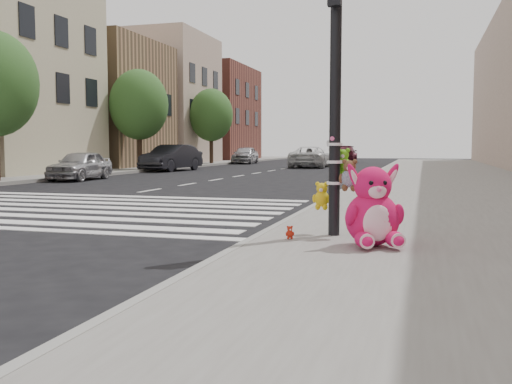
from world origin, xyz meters
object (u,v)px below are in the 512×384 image
at_px(pink_bunny, 373,212).
at_px(red_teddy, 290,232).
at_px(car_silver_far, 80,165).
at_px(signal_pole, 337,125).
at_px(car_dark_far, 172,158).
at_px(car_white_near, 310,157).

height_order(pink_bunny, red_teddy, pink_bunny).
bearing_deg(car_silver_far, signal_pole, -50.31).
bearing_deg(signal_pole, car_dark_far, 120.29).
bearing_deg(car_silver_far, car_white_near, 62.92).
xyz_separation_m(pink_bunny, car_white_near, (-6.54, 29.43, 0.10)).
height_order(red_teddy, car_white_near, car_white_near).
relative_size(signal_pole, car_white_near, 0.81).
xyz_separation_m(signal_pole, pink_bunny, (0.59, -0.78, -1.14)).
distance_m(pink_bunny, car_dark_far, 25.59).
height_order(car_silver_far, car_dark_far, car_dark_far).
relative_size(red_teddy, car_dark_far, 0.04).
bearing_deg(car_white_near, car_dark_far, 46.17).
bearing_deg(car_white_near, car_silver_far, 65.68).
xyz_separation_m(car_dark_far, car_white_near, (6.47, 7.39, -0.06)).
relative_size(signal_pole, pink_bunny, 3.70).
bearing_deg(signal_pole, red_teddy, -135.48).
distance_m(pink_bunny, red_teddy, 1.22).
height_order(car_silver_far, car_white_near, car_white_near).
bearing_deg(car_silver_far, red_teddy, -52.82).
bearing_deg(pink_bunny, car_white_near, 79.97).
bearing_deg(car_dark_far, signal_pole, -53.44).
height_order(pink_bunny, car_white_near, car_white_near).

